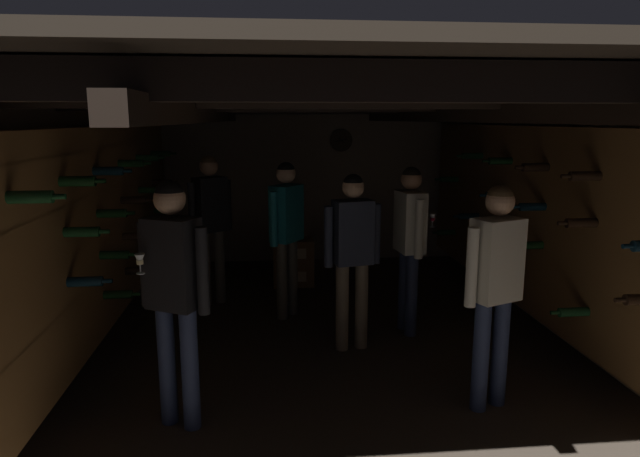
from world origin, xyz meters
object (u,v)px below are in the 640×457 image
Objects in this scene: display_bottle at (290,230)px; person_host_center at (353,246)px; wine_crate_stack at (293,262)px; person_guest_near_right at (495,276)px; person_guest_near_left at (174,281)px; person_guest_mid_right at (410,234)px; person_guest_rear_center at (287,224)px; person_guest_far_left at (211,215)px.

person_host_center is at bearing -76.51° from display_bottle.
wine_crate_stack is 3.57m from person_guest_near_right.
wine_crate_stack is 2.24m from person_host_center.
person_guest_near_left reaches higher than person_guest_mid_right.
display_bottle is 0.21× the size of person_host_center.
display_bottle is 3.47m from person_guest_near_right.
display_bottle is 0.21× the size of person_guest_near_right.
wine_crate_stack is 0.36× the size of person_guest_near_right.
wine_crate_stack is 0.44m from display_bottle.
person_guest_rear_center reaches higher than person_guest_near_right.
wine_crate_stack is at bearing 111.66° from person_guest_near_right.
person_guest_far_left is at bearing 90.11° from person_guest_near_left.
person_guest_rear_center is at bearing -30.36° from person_guest_far_left.
person_guest_rear_center is at bearing 121.22° from person_host_center.
person_guest_far_left is at bearing 152.18° from person_guest_mid_right.
person_guest_near_right is at bearing 0.93° from person_guest_near_left.
person_guest_mid_right is 1.53m from person_guest_near_right.
person_guest_far_left is (-1.40, 1.42, 0.06)m from person_host_center.
person_host_center is 1.09m from person_guest_rear_center.
person_guest_mid_right is at bearing -58.59° from wine_crate_stack.
person_guest_near_left is (-0.91, -3.23, 0.32)m from display_bottle.
person_host_center is at bearing -45.36° from person_guest_far_left.
display_bottle is at bearing 74.24° from person_guest_near_left.
person_guest_mid_right is at bearing -25.95° from person_guest_rear_center.
person_guest_near_left reaches higher than person_guest_near_right.
person_host_center is at bearing -78.11° from wine_crate_stack.
person_guest_rear_center is (-0.12, -1.16, 0.72)m from wine_crate_stack.
person_host_center is 0.98× the size of person_guest_rear_center.
person_host_center is (0.44, -2.09, 0.69)m from wine_crate_stack.
person_guest_mid_right is at bearing -56.54° from display_bottle.
person_guest_rear_center is 0.97× the size of person_guest_far_left.
person_host_center is 0.95× the size of person_guest_far_left.
person_guest_mid_right is at bearing 37.54° from person_guest_near_left.
wine_crate_stack is 0.35× the size of person_guest_near_left.
person_guest_rear_center is (0.83, 2.13, -0.04)m from person_guest_near_left.
person_guest_far_left is at bearing 149.64° from person_guest_rear_center.
person_guest_mid_right is (0.62, 0.35, 0.02)m from person_host_center.
person_host_center is 0.95× the size of person_guest_near_left.
person_guest_near_right is at bearing -48.89° from person_guest_far_left.
wine_crate_stack is at bearing 52.82° from display_bottle.
person_guest_near_right reaches higher than person_host_center.
person_guest_near_left is at bearing -142.46° from person_guest_mid_right.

